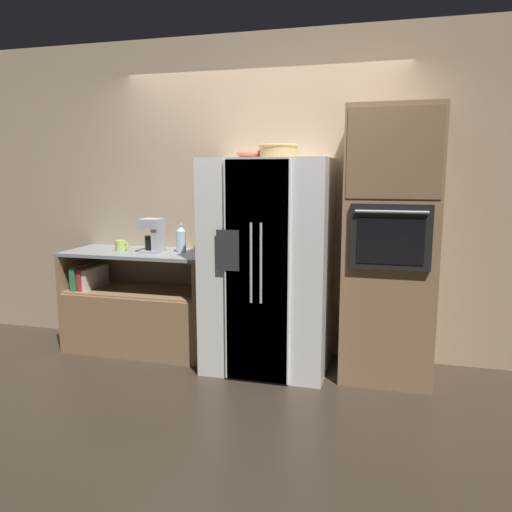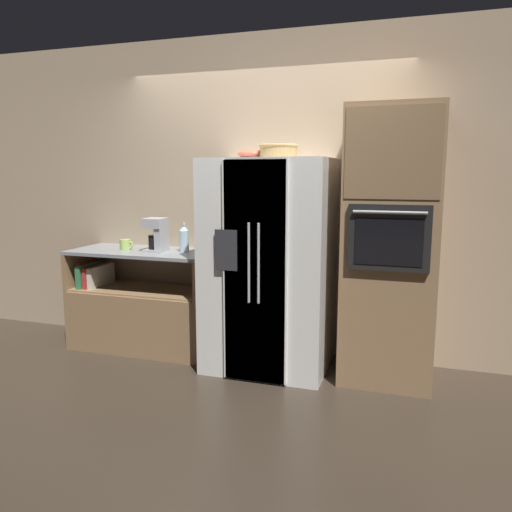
# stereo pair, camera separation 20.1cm
# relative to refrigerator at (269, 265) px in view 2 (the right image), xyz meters

# --- Properties ---
(ground_plane) EXTENTS (20.00, 20.00, 0.00)m
(ground_plane) POSITION_rel_refrigerator_xyz_m (-0.17, -0.01, -0.86)
(ground_plane) COLOR #382D23
(wall_back) EXTENTS (12.00, 0.06, 2.80)m
(wall_back) POSITION_rel_refrigerator_xyz_m (-0.17, 0.42, 0.54)
(wall_back) COLOR tan
(wall_back) RESTS_ON ground_plane
(counter_left) EXTENTS (1.33, 0.60, 0.92)m
(counter_left) POSITION_rel_refrigerator_xyz_m (-1.24, 0.09, -0.53)
(counter_left) COLOR #93704C
(counter_left) RESTS_ON ground_plane
(refrigerator) EXTENTS (0.99, 0.81, 1.73)m
(refrigerator) POSITION_rel_refrigerator_xyz_m (0.00, 0.00, 0.00)
(refrigerator) COLOR white
(refrigerator) RESTS_ON ground_plane
(wall_oven) EXTENTS (0.69, 0.72, 2.10)m
(wall_oven) POSITION_rel_refrigerator_xyz_m (0.96, 0.06, 0.19)
(wall_oven) COLOR #93704C
(wall_oven) RESTS_ON ground_plane
(wicker_basket) EXTENTS (0.31, 0.31, 0.10)m
(wicker_basket) POSITION_rel_refrigerator_xyz_m (0.08, -0.04, 0.92)
(wicker_basket) COLOR tan
(wicker_basket) RESTS_ON refrigerator
(fruit_bowl) EXTENTS (0.24, 0.24, 0.07)m
(fruit_bowl) POSITION_rel_refrigerator_xyz_m (-0.15, 0.02, 0.90)
(fruit_bowl) COLOR #DB664C
(fruit_bowl) RESTS_ON refrigerator
(bottle_tall) EXTENTS (0.09, 0.09, 0.26)m
(bottle_tall) POSITION_rel_refrigerator_xyz_m (-0.83, 0.14, 0.17)
(bottle_tall) COLOR silver
(bottle_tall) RESTS_ON counter_left
(mug) EXTENTS (0.13, 0.10, 0.09)m
(mug) POSITION_rel_refrigerator_xyz_m (-1.40, 0.08, 0.10)
(mug) COLOR #B2D166
(mug) RESTS_ON counter_left
(coffee_maker) EXTENTS (0.18, 0.19, 0.30)m
(coffee_maker) POSITION_rel_refrigerator_xyz_m (-1.05, 0.06, 0.22)
(coffee_maker) COLOR #B2B2B7
(coffee_maker) RESTS_ON counter_left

